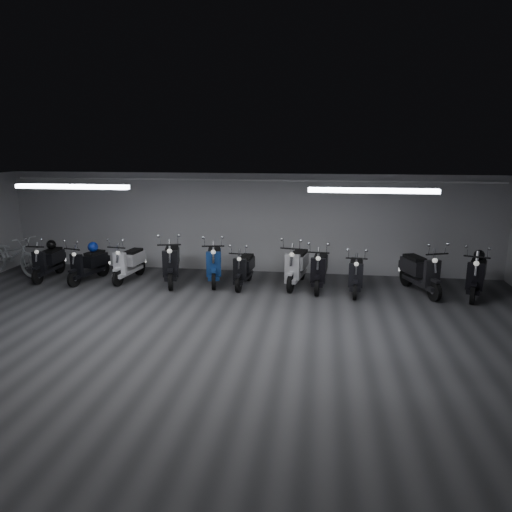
# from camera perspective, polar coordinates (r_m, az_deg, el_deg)

# --- Properties ---
(floor) EXTENTS (14.00, 10.00, 0.01)m
(floor) POSITION_cam_1_polar(r_m,az_deg,el_deg) (9.09, -5.95, -10.01)
(floor) COLOR #313134
(floor) RESTS_ON ground
(ceiling) EXTENTS (14.00, 10.00, 0.01)m
(ceiling) POSITION_cam_1_polar(r_m,az_deg,el_deg) (8.38, -6.42, 7.92)
(ceiling) COLOR slate
(ceiling) RESTS_ON ground
(back_wall) EXTENTS (14.00, 0.01, 2.80)m
(back_wall) POSITION_cam_1_polar(r_m,az_deg,el_deg) (13.43, -0.98, 3.98)
(back_wall) COLOR #A3A3A5
(back_wall) RESTS_ON ground
(front_wall) EXTENTS (14.00, 0.01, 2.80)m
(front_wall) POSITION_cam_1_polar(r_m,az_deg,el_deg) (4.31, -23.42, -18.35)
(front_wall) COLOR #A3A3A5
(front_wall) RESTS_ON ground
(fluor_strip_left) EXTENTS (2.40, 0.18, 0.08)m
(fluor_strip_left) POSITION_cam_1_polar(r_m,az_deg,el_deg) (10.44, -21.31, 7.80)
(fluor_strip_left) COLOR white
(fluor_strip_left) RESTS_ON ceiling
(fluor_strip_right) EXTENTS (2.40, 0.18, 0.08)m
(fluor_strip_right) POSITION_cam_1_polar(r_m,az_deg,el_deg) (9.17, 13.90, 7.67)
(fluor_strip_right) COLOR white
(fluor_strip_right) RESTS_ON ceiling
(conduit) EXTENTS (13.60, 0.05, 0.05)m
(conduit) POSITION_cam_1_polar(r_m,az_deg,el_deg) (13.20, -1.06, 9.15)
(conduit) COLOR white
(conduit) RESTS_ON back_wall
(scooter_0) EXTENTS (0.59, 1.68, 1.24)m
(scooter_0) POSITION_cam_1_polar(r_m,az_deg,el_deg) (14.00, -23.83, -0.04)
(scooter_0) COLOR black
(scooter_0) RESTS_ON floor
(scooter_1) EXTENTS (0.94, 1.74, 1.23)m
(scooter_1) POSITION_cam_1_polar(r_m,az_deg,el_deg) (13.30, -19.63, -0.35)
(scooter_1) COLOR black
(scooter_1) RESTS_ON floor
(scooter_2) EXTENTS (0.78, 1.76, 1.26)m
(scooter_2) POSITION_cam_1_polar(r_m,az_deg,el_deg) (13.08, -15.14, -0.18)
(scooter_2) COLOR silver
(scooter_2) RESTS_ON floor
(scooter_3) EXTENTS (1.11, 2.04, 1.44)m
(scooter_3) POSITION_cam_1_polar(r_m,az_deg,el_deg) (12.56, -10.18, -0.05)
(scooter_3) COLOR black
(scooter_3) RESTS_ON floor
(scooter_4) EXTENTS (0.97, 1.95, 1.39)m
(scooter_4) POSITION_cam_1_polar(r_m,az_deg,el_deg) (12.46, -5.08, -0.13)
(scooter_4) COLOR navy
(scooter_4) RESTS_ON floor
(scooter_5) EXTENTS (0.68, 1.67, 1.21)m
(scooter_5) POSITION_cam_1_polar(r_m,az_deg,el_deg) (12.11, -1.47, -0.90)
(scooter_5) COLOR black
(scooter_5) RESTS_ON floor
(scooter_6) EXTENTS (0.94, 1.93, 1.37)m
(scooter_6) POSITION_cam_1_polar(r_m,az_deg,el_deg) (12.18, 4.94, -0.48)
(scooter_6) COLOR #B1B1B5
(scooter_6) RESTS_ON floor
(scooter_7) EXTENTS (0.72, 1.82, 1.33)m
(scooter_7) POSITION_cam_1_polar(r_m,az_deg,el_deg) (11.99, 7.69, -0.88)
(scooter_7) COLOR black
(scooter_7) RESTS_ON floor
(scooter_8) EXTENTS (0.69, 1.70, 1.24)m
(scooter_8) POSITION_cam_1_polar(r_m,az_deg,el_deg) (11.82, 12.00, -1.48)
(scooter_8) COLOR black
(scooter_8) RESTS_ON floor
(scooter_9) EXTENTS (1.25, 1.98, 1.40)m
(scooter_9) POSITION_cam_1_polar(r_m,az_deg,el_deg) (12.19, 19.29, -1.11)
(scooter_9) COLOR black
(scooter_9) RESTS_ON floor
(bicycle) EXTENTS (2.21, 1.40, 1.35)m
(bicycle) POSITION_cam_1_polar(r_m,az_deg,el_deg) (14.88, -27.32, 0.56)
(bicycle) COLOR white
(bicycle) RESTS_ON floor
(scooter_10) EXTENTS (1.23, 1.95, 1.38)m
(scooter_10) POSITION_cam_1_polar(r_m,az_deg,el_deg) (12.41, 25.11, -1.44)
(scooter_10) COLOR black
(scooter_10) RESTS_ON floor
(helmet_0) EXTENTS (0.25, 0.25, 0.25)m
(helmet_0) POSITION_cam_1_polar(r_m,az_deg,el_deg) (12.60, 25.33, 0.11)
(helmet_0) COLOR black
(helmet_0) RESTS_ON scooter_10
(helmet_1) EXTENTS (0.26, 0.26, 0.26)m
(helmet_1) POSITION_cam_1_polar(r_m,az_deg,el_deg) (14.14, -23.47, 1.27)
(helmet_1) COLOR black
(helmet_1) RESTS_ON scooter_0
(helmet_2) EXTENTS (0.27, 0.27, 0.27)m
(helmet_2) POSITION_cam_1_polar(r_m,az_deg,el_deg) (13.41, -19.07, 1.04)
(helmet_2) COLOR navy
(helmet_2) RESTS_ON scooter_1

